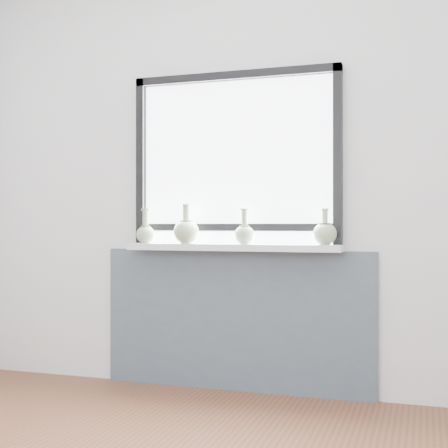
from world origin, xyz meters
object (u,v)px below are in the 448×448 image
(vase_d, at_px, (325,233))
(vase_c, at_px, (244,233))
(vase_a, at_px, (146,232))
(windowsill, at_px, (232,247))
(vase_b, at_px, (186,230))

(vase_d, bearing_deg, vase_c, 178.66)
(vase_c, height_order, vase_d, vase_c)
(vase_a, xyz_separation_m, vase_c, (0.64, 0.02, -0.00))
(vase_c, bearing_deg, windowsill, 174.55)
(vase_a, height_order, vase_b, vase_b)
(vase_b, bearing_deg, vase_a, 178.73)
(vase_a, relative_size, vase_b, 0.89)
(vase_b, distance_m, vase_c, 0.37)
(vase_c, xyz_separation_m, vase_d, (0.48, -0.01, 0.00))
(windowsill, bearing_deg, vase_a, -177.57)
(vase_c, distance_m, vase_d, 0.48)
(windowsill, distance_m, vase_d, 0.57)
(vase_d, bearing_deg, vase_b, -179.25)
(vase_b, height_order, vase_c, vase_b)
(vase_a, relative_size, vase_d, 1.04)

